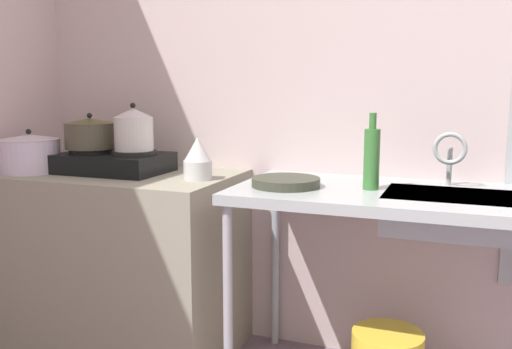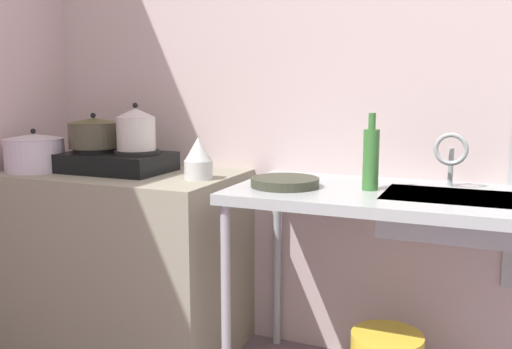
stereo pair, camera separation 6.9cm
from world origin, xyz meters
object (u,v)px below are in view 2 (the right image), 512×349
object	(u,v)px
pot_on_right_burner	(136,129)
frying_pan	(285,182)
faucet	(451,152)
percolator	(198,159)
bottle_by_sink	(371,158)
pot_beside_stove	(34,152)
stove	(116,161)
pot_on_left_burner	(94,133)
sink_basin	(452,215)

from	to	relation	value
pot_on_right_burner	frying_pan	distance (m)	0.75
pot_on_right_burner	faucet	xyz separation A→B (m)	(1.31, 0.15, -0.06)
pot_on_right_burner	percolator	bearing A→B (deg)	-6.75
bottle_by_sink	frying_pan	bearing A→B (deg)	-169.39
pot_on_right_burner	pot_beside_stove	xyz separation A→B (m)	(-0.47, -0.13, -0.11)
pot_beside_stove	percolator	distance (m)	0.80
faucet	stove	bearing A→B (deg)	-174.15
pot_on_left_burner	stove	bearing A→B (deg)	-0.00
pot_on_right_burner	bottle_by_sink	xyz separation A→B (m)	(1.04, -0.01, -0.08)
pot_on_right_burner	sink_basin	distance (m)	1.36
pot_on_left_burner	pot_on_right_burner	world-z (taller)	pot_on_right_burner
stove	sink_basin	xyz separation A→B (m)	(1.45, -0.00, -0.12)
percolator	faucet	world-z (taller)	faucet
pot_beside_stove	bottle_by_sink	size ratio (longest dim) A/B	0.93
sink_basin	frying_pan	bearing A→B (deg)	-174.13
stove	bottle_by_sink	world-z (taller)	bottle_by_sink
faucet	frying_pan	size ratio (longest dim) A/B	0.81
stove	pot_beside_stove	xyz separation A→B (m)	(-0.35, -0.13, 0.04)
percolator	frying_pan	world-z (taller)	percolator
pot_on_right_burner	sink_basin	bearing A→B (deg)	-0.15
percolator	sink_basin	distance (m)	1.02
pot_on_left_burner	sink_basin	size ratio (longest dim) A/B	0.48
sink_basin	faucet	distance (m)	0.26
sink_basin	bottle_by_sink	xyz separation A→B (m)	(-0.29, -0.00, 0.19)
sink_basin	frying_pan	size ratio (longest dim) A/B	1.81
pot_on_left_burner	pot_on_right_burner	xyz separation A→B (m)	(0.23, -0.00, 0.02)
frying_pan	pot_on_right_burner	bearing A→B (deg)	174.78
stove	percolator	size ratio (longest dim) A/B	2.75
stove	pot_on_right_burner	bearing A→B (deg)	0.00
pot_on_right_burner	bottle_by_sink	size ratio (longest dim) A/B	0.73
sink_basin	frying_pan	world-z (taller)	frying_pan
percolator	faucet	distance (m)	1.00
pot_on_left_burner	pot_beside_stove	distance (m)	0.28
bottle_by_sink	percolator	bearing A→B (deg)	-177.39
bottle_by_sink	pot_on_left_burner	bearing A→B (deg)	179.69
stove	pot_beside_stove	distance (m)	0.38
stove	pot_on_right_burner	world-z (taller)	pot_on_right_burner
pot_on_left_burner	percolator	world-z (taller)	pot_on_left_burner
percolator	bottle_by_sink	world-z (taller)	bottle_by_sink
stove	frying_pan	distance (m)	0.84
pot_beside_stove	sink_basin	distance (m)	1.81
faucet	sink_basin	bearing A→B (deg)	-81.16
faucet	frying_pan	distance (m)	0.64
percolator	bottle_by_sink	xyz separation A→B (m)	(0.71, 0.03, 0.04)
pot_beside_stove	sink_basin	bearing A→B (deg)	4.03
pot_on_right_burner	faucet	distance (m)	1.32
pot_on_left_burner	sink_basin	world-z (taller)	pot_on_left_burner
pot_on_right_burner	bottle_by_sink	world-z (taller)	pot_on_right_burner
stove	frying_pan	xyz separation A→B (m)	(0.84, -0.07, -0.03)
stove	pot_on_right_burner	distance (m)	0.19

